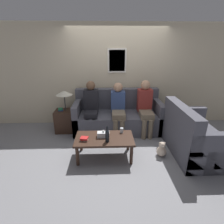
{
  "coord_description": "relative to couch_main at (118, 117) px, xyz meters",
  "views": [
    {
      "loc": [
        -0.29,
        -3.6,
        2.07
      ],
      "look_at": [
        -0.17,
        -0.1,
        0.72
      ],
      "focal_mm": 28.0,
      "sensor_mm": 36.0,
      "label": 1
    }
  ],
  "objects": [
    {
      "name": "teddy_bear",
      "position": [
        0.8,
        -1.24,
        -0.21
      ],
      "size": [
        0.2,
        0.2,
        0.31
      ],
      "color": "beige",
      "rests_on": "ground_plane"
    },
    {
      "name": "drinking_glass",
      "position": [
        0.01,
        -1.03,
        0.13
      ],
      "size": [
        0.07,
        0.07,
        0.1
      ],
      "color": "silver",
      "rests_on": "coffee_table"
    },
    {
      "name": "person_middle",
      "position": [
        -0.0,
        -0.17,
        0.34
      ],
      "size": [
        0.34,
        0.66,
        1.23
      ],
      "color": "#756651",
      "rests_on": "ground_plane"
    },
    {
      "name": "ground_plane",
      "position": [
        0.0,
        -0.55,
        -0.34
      ],
      "size": [
        16.0,
        16.0,
        0.0
      ],
      "primitive_type": "plane",
      "color": "gray"
    },
    {
      "name": "person_right",
      "position": [
        0.66,
        -0.18,
        0.36
      ],
      "size": [
        0.34,
        0.66,
        1.29
      ],
      "color": "#756651",
      "rests_on": "ground_plane"
    },
    {
      "name": "couch_side",
      "position": [
        1.43,
        -1.16,
        0.0
      ],
      "size": [
        0.92,
        1.37,
        1.01
      ],
      "rotation": [
        0.0,
        0.0,
        1.57
      ],
      "color": "#4C4C56",
      "rests_on": "ground_plane"
    },
    {
      "name": "person_left",
      "position": [
        -0.65,
        -0.14,
        0.36
      ],
      "size": [
        0.34,
        0.57,
        1.28
      ],
      "color": "black",
      "rests_on": "ground_plane"
    },
    {
      "name": "wall_back",
      "position": [
        0.0,
        0.48,
        0.96
      ],
      "size": [
        9.0,
        0.08,
        2.6
      ],
      "color": "beige",
      "rests_on": "ground_plane"
    },
    {
      "name": "tissue_box",
      "position": [
        -0.35,
        -1.2,
        0.13
      ],
      "size": [
        0.23,
        0.12,
        0.15
      ],
      "color": "silver",
      "rests_on": "coffee_table"
    },
    {
      "name": "wine_bottle",
      "position": [
        -0.28,
        -1.38,
        0.2
      ],
      "size": [
        0.07,
        0.07,
        0.31
      ],
      "color": "black",
      "rests_on": "coffee_table"
    },
    {
      "name": "book_stack",
      "position": [
        -0.7,
        -1.32,
        0.11
      ],
      "size": [
        0.15,
        0.14,
        0.06
      ],
      "color": "beige",
      "rests_on": "coffee_table"
    },
    {
      "name": "side_table_with_lamp",
      "position": [
        -1.34,
        -0.06,
        0.03
      ],
      "size": [
        0.46,
        0.43,
        1.05
      ],
      "color": "#382319",
      "rests_on": "ground_plane"
    },
    {
      "name": "couch_main",
      "position": [
        0.0,
        0.0,
        0.0
      ],
      "size": [
        2.16,
        0.92,
        1.01
      ],
      "color": "#4C4C56",
      "rests_on": "ground_plane"
    },
    {
      "name": "coffee_table",
      "position": [
        -0.33,
        -1.23,
        0.02
      ],
      "size": [
        1.1,
        0.6,
        0.43
      ],
      "color": "#382319",
      "rests_on": "ground_plane"
    }
  ]
}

